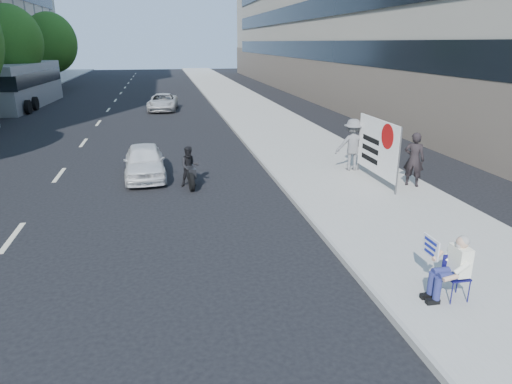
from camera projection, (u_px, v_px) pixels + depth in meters
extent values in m
plane|color=black|center=(272.00, 249.00, 11.27)|extent=(160.00, 160.00, 0.00)
cube|color=gray|center=(261.00, 117.00, 30.61)|extent=(5.00, 120.00, 0.15)
cylinder|color=#382616|center=(17.00, 87.00, 36.16)|extent=(0.30, 0.30, 2.97)
ellipsoid|color=#1A4813|center=(10.00, 41.00, 35.09)|extent=(4.80, 4.80, 5.52)
cylinder|color=#382616|center=(55.00, 76.00, 49.25)|extent=(0.30, 0.30, 2.62)
ellipsoid|color=#1A4813|center=(51.00, 43.00, 48.16)|extent=(5.40, 5.40, 6.21)
cylinder|color=navy|center=(452.00, 294.00, 8.53)|extent=(0.02, 0.02, 0.45)
cylinder|color=navy|center=(469.00, 292.00, 8.60)|extent=(0.02, 0.02, 0.45)
cylinder|color=navy|center=(441.00, 284.00, 8.87)|extent=(0.02, 0.02, 0.45)
cylinder|color=navy|center=(457.00, 282.00, 8.94)|extent=(0.02, 0.02, 0.45)
cube|color=navy|center=(456.00, 277.00, 8.66)|extent=(0.40, 0.40, 0.03)
cube|color=navy|center=(452.00, 263.00, 8.78)|extent=(0.40, 0.02, 0.40)
cylinder|color=navy|center=(450.00, 276.00, 8.50)|extent=(0.44, 0.17, 0.17)
cylinder|color=navy|center=(437.00, 288.00, 8.53)|extent=(0.14, 0.14, 0.46)
cube|color=black|center=(433.00, 301.00, 8.60)|extent=(0.26, 0.11, 0.10)
cylinder|color=navy|center=(443.00, 271.00, 8.69)|extent=(0.44, 0.17, 0.17)
cylinder|color=navy|center=(431.00, 283.00, 8.72)|extent=(0.14, 0.14, 0.46)
cube|color=black|center=(427.00, 296.00, 8.79)|extent=(0.26, 0.11, 0.10)
cube|color=white|center=(460.00, 260.00, 8.56)|extent=(0.26, 0.42, 0.56)
sphere|color=tan|center=(463.00, 242.00, 8.44)|extent=(0.23, 0.23, 0.23)
ellipsoid|color=gray|center=(464.00, 241.00, 8.43)|extent=(0.22, 0.24, 0.19)
ellipsoid|color=gray|center=(458.00, 246.00, 8.45)|extent=(0.10, 0.14, 0.13)
cylinder|color=white|center=(462.00, 268.00, 8.32)|extent=(0.30, 0.10, 0.25)
cylinder|color=tan|center=(451.00, 278.00, 8.34)|extent=(0.29, 0.09, 0.14)
cylinder|color=white|center=(448.00, 254.00, 8.78)|extent=(0.26, 0.20, 0.32)
cylinder|color=tan|center=(437.00, 256.00, 8.92)|extent=(0.30, 0.21, 0.18)
cube|color=white|center=(431.00, 247.00, 9.00)|extent=(0.03, 0.55, 0.40)
imported|color=slate|center=(352.00, 145.00, 17.37)|extent=(1.35, 0.87, 1.97)
imported|color=black|center=(414.00, 159.00, 15.43)|extent=(0.80, 0.77, 1.85)
cylinder|color=#4C4C4C|center=(399.00, 161.00, 14.47)|extent=(0.06, 0.06, 2.20)
cylinder|color=#4C4C4C|center=(360.00, 142.00, 17.26)|extent=(0.06, 0.06, 2.20)
cube|color=white|center=(377.00, 147.00, 15.81)|extent=(0.04, 3.00, 1.90)
cylinder|color=#A50C0C|center=(387.00, 136.00, 15.00)|extent=(0.01, 0.84, 0.84)
cube|color=black|center=(371.00, 140.00, 16.22)|extent=(0.01, 1.30, 0.18)
cube|color=black|center=(370.00, 149.00, 16.33)|extent=(0.01, 1.30, 0.18)
cube|color=black|center=(369.00, 159.00, 16.44)|extent=(0.01, 1.30, 0.18)
imported|color=white|center=(145.00, 161.00, 17.03)|extent=(1.63, 3.69, 1.24)
imported|color=silver|center=(163.00, 102.00, 33.85)|extent=(2.43, 4.54, 1.21)
cylinder|color=black|center=(191.00, 182.00, 15.52)|extent=(0.19, 0.65, 0.64)
cylinder|color=black|center=(189.00, 171.00, 16.82)|extent=(0.19, 0.65, 0.64)
cube|color=black|center=(190.00, 170.00, 16.10)|extent=(0.37, 1.22, 0.35)
imported|color=black|center=(190.00, 166.00, 15.95)|extent=(0.74, 0.61, 1.42)
cube|color=gray|center=(24.00, 85.00, 35.65)|extent=(3.14, 12.12, 3.30)
cube|color=black|center=(5.00, 78.00, 35.24)|extent=(0.68, 11.49, 1.00)
cube|color=black|center=(41.00, 78.00, 35.72)|extent=(0.68, 11.49, 1.00)
cylinder|color=black|center=(28.00, 107.00, 32.06)|extent=(0.30, 1.01, 1.00)
cylinder|color=black|center=(35.00, 103.00, 33.92)|extent=(0.30, 1.01, 1.00)
cylinder|color=black|center=(22.00, 95.00, 39.03)|extent=(0.30, 1.01, 1.00)
cylinder|color=black|center=(53.00, 95.00, 39.50)|extent=(0.30, 1.01, 1.00)
cylinder|color=black|center=(27.00, 94.00, 40.43)|extent=(0.30, 1.01, 1.00)
cylinder|color=black|center=(57.00, 93.00, 40.90)|extent=(0.30, 1.01, 1.00)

